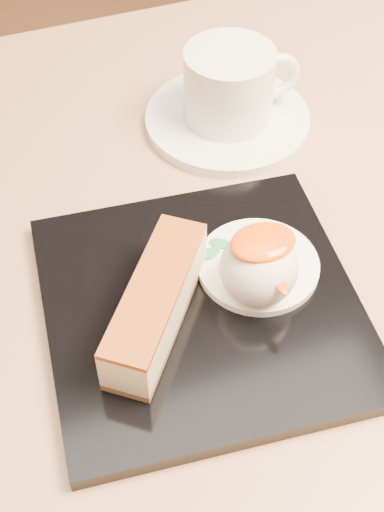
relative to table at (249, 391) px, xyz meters
name	(u,v)px	position (x,y,z in m)	size (l,w,h in m)	color
table	(249,391)	(0.00, 0.00, 0.00)	(0.80, 0.80, 0.72)	black
dessert_plate	(202,307)	(-0.05, -0.01, 0.16)	(0.22, 0.22, 0.01)	black
cheesecake	(156,304)	(-0.09, -0.01, 0.19)	(0.10, 0.12, 0.04)	brown
cream_smear	(258,265)	(0.00, 0.01, 0.17)	(0.09, 0.09, 0.01)	white
ice_cream_scoop	(259,268)	(-0.01, -0.01, 0.19)	(0.05, 0.05, 0.05)	white
mango_sauce	(263,242)	(-0.01, -0.01, 0.22)	(0.05, 0.04, 0.01)	#FF4F08
mint_sprig	(209,248)	(-0.03, 0.03, 0.17)	(0.04, 0.03, 0.00)	green
saucer	(227,119)	(0.05, 0.18, 0.16)	(0.15, 0.15, 0.01)	white
coffee_cup	(231,84)	(0.05, 0.18, 0.20)	(0.11, 0.08, 0.06)	white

